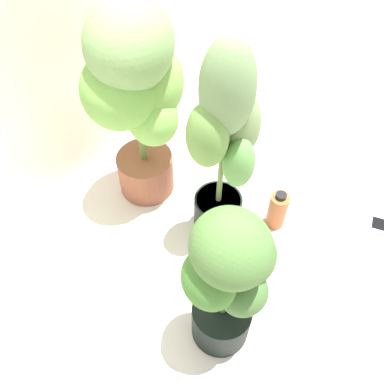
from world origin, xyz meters
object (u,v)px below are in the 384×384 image
(potted_plant_center, at_px, (224,146))
(potted_plant_back_center, at_px, (137,90))
(nutrient_bottle, at_px, (277,210))
(hygrometer_box, at_px, (379,225))
(potted_plant_front_left, at_px, (229,280))

(potted_plant_center, distance_m, potted_plant_back_center, 0.39)
(potted_plant_center, relative_size, potted_plant_back_center, 1.00)
(potted_plant_back_center, height_order, nutrient_bottle, potted_plant_back_center)
(potted_plant_back_center, distance_m, nutrient_bottle, 0.76)
(nutrient_bottle, bearing_deg, potted_plant_center, 130.68)
(potted_plant_back_center, xyz_separation_m, hygrometer_box, (0.43, -0.96, -0.55))
(potted_plant_center, relative_size, hygrometer_box, 9.29)
(potted_plant_center, bearing_deg, potted_plant_front_left, -143.67)
(hygrometer_box, bearing_deg, potted_plant_front_left, -36.14)
(potted_plant_center, height_order, nutrient_bottle, potted_plant_center)
(potted_plant_front_left, relative_size, potted_plant_back_center, 0.76)
(potted_plant_center, xyz_separation_m, hygrometer_box, (0.42, -0.57, -0.48))
(potted_plant_center, height_order, potted_plant_back_center, same)
(potted_plant_front_left, xyz_separation_m, nutrient_bottle, (0.54, 0.08, -0.31))
(potted_plant_center, bearing_deg, nutrient_bottle, -49.32)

